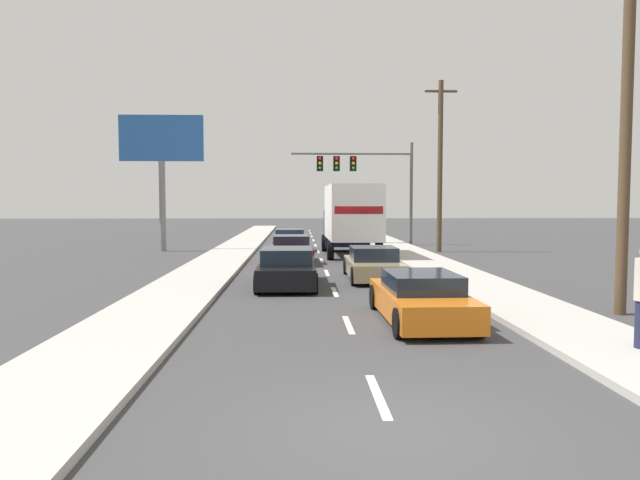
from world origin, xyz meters
name	(u,v)px	position (x,y,z in m)	size (l,w,h in m)	color
ground_plane	(319,254)	(0.00, 25.00, 0.00)	(140.00, 140.00, 0.00)	#3D3D3F
sidewalk_right	(426,261)	(4.79, 20.00, 0.07)	(2.47, 80.00, 0.14)	#B2AFA8
sidewalk_left	(218,262)	(-4.79, 20.00, 0.07)	(2.47, 80.00, 0.14)	#B2AFA8
lane_markings	(320,256)	(0.00, 23.84, 0.00)	(0.14, 57.00, 0.01)	silver
car_silver	(290,241)	(-1.62, 27.06, 0.57)	(1.94, 4.53, 1.26)	#B7BABF
car_red	(291,250)	(-1.47, 20.32, 0.57)	(2.04, 4.42, 1.28)	red
car_black	(287,269)	(-1.50, 12.62, 0.59)	(1.98, 4.67, 1.30)	black
box_truck	(351,216)	(1.60, 23.62, 2.07)	(2.75, 7.83, 3.66)	white
car_tan	(373,265)	(1.59, 14.28, 0.54)	(1.91, 4.32, 1.19)	tan
car_orange	(421,299)	(1.73, 6.63, 0.55)	(1.95, 4.55, 1.17)	orange
traffic_signal_mast	(356,170)	(2.68, 31.67, 4.93)	(7.97, 0.69, 6.68)	#595B56
utility_pole_near	(627,110)	(6.91, 7.34, 5.06)	(1.80, 0.28, 9.85)	brown
utility_pole_mid	(440,164)	(6.82, 26.05, 4.92)	(1.80, 0.28, 9.55)	brown
roadside_billboard	(162,153)	(-8.86, 27.12, 5.60)	(4.73, 0.36, 7.72)	slate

